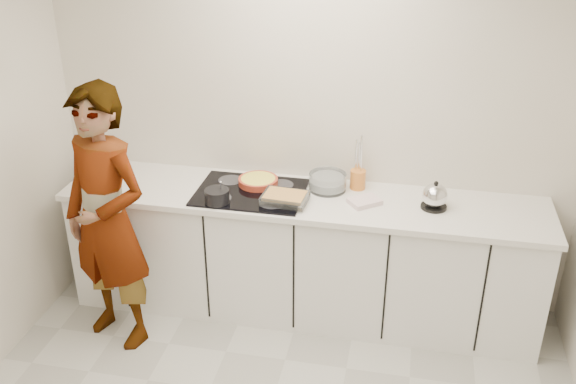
% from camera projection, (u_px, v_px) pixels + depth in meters
% --- Properties ---
extents(wall_back, '(3.60, 0.00, 2.60)m').
position_uv_depth(wall_back, '(311.00, 125.00, 4.37)').
color(wall_back, silver).
rests_on(wall_back, ground).
extents(base_cabinets, '(3.20, 0.58, 0.87)m').
position_uv_depth(base_cabinets, '(302.00, 257.00, 4.47)').
color(base_cabinets, white).
rests_on(base_cabinets, floor).
extents(countertop, '(3.24, 0.64, 0.04)m').
position_uv_depth(countertop, '(302.00, 199.00, 4.27)').
color(countertop, white).
rests_on(countertop, base_cabinets).
extents(hob, '(0.72, 0.54, 0.01)m').
position_uv_depth(hob, '(251.00, 192.00, 4.30)').
color(hob, black).
rests_on(hob, countertop).
extents(tart_dish, '(0.36, 0.36, 0.04)m').
position_uv_depth(tart_dish, '(258.00, 181.00, 4.39)').
color(tart_dish, '#B23B24').
rests_on(tart_dish, hob).
extents(saucepan, '(0.19, 0.19, 0.15)m').
position_uv_depth(saucepan, '(217.00, 196.00, 4.14)').
color(saucepan, black).
rests_on(saucepan, hob).
extents(baking_dish, '(0.30, 0.23, 0.06)m').
position_uv_depth(baking_dish, '(285.00, 198.00, 4.15)').
color(baking_dish, silver).
rests_on(baking_dish, hob).
extents(mixing_bowl, '(0.33, 0.33, 0.12)m').
position_uv_depth(mixing_bowl, '(328.00, 182.00, 4.33)').
color(mixing_bowl, silver).
rests_on(mixing_bowl, countertop).
extents(tea_towel, '(0.24, 0.23, 0.03)m').
position_uv_depth(tea_towel, '(364.00, 201.00, 4.16)').
color(tea_towel, white).
rests_on(tea_towel, countertop).
extents(kettle, '(0.22, 0.22, 0.19)m').
position_uv_depth(kettle, '(435.00, 197.00, 4.08)').
color(kettle, black).
rests_on(kettle, countertop).
extents(utensil_crock, '(0.13, 0.13, 0.13)m').
position_uv_depth(utensil_crock, '(358.00, 179.00, 4.34)').
color(utensil_crock, orange).
rests_on(utensil_crock, countertop).
extents(cook, '(0.75, 0.61, 1.77)m').
position_uv_depth(cook, '(107.00, 220.00, 4.02)').
color(cook, white).
rests_on(cook, floor).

